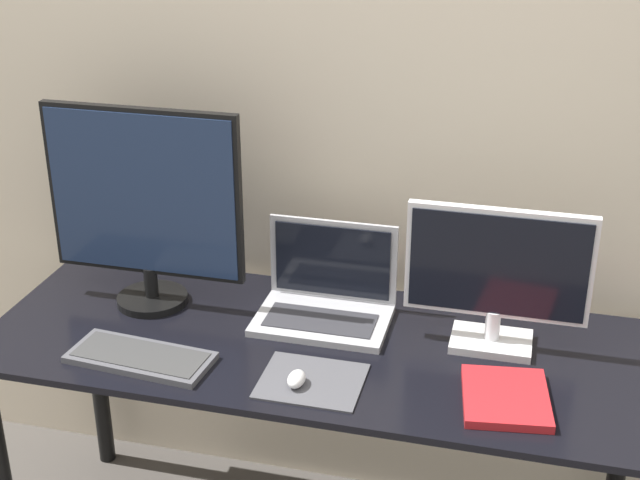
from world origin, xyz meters
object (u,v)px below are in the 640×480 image
Objects in this scene: monitor_right at (497,275)px; mouse at (295,379)px; monitor_left at (145,204)px; laptop at (327,295)px; book at (506,398)px; keyboard at (141,357)px.

monitor_right is 0.53m from mouse.
laptop is (0.47, 0.04, -0.22)m from monitor_left.
book is at bearing -14.02° from monitor_left.
monitor_right reaches higher than keyboard.
monitor_left is 0.89m from monitor_right.
monitor_right is at bearing -0.00° from monitor_left.
book is (0.46, 0.06, -0.01)m from mouse.
book is at bearing 2.89° from keyboard.
monitor_left is at bearing 165.98° from book.
monitor_left is 1.58× the size of laptop.
monitor_right is at bearing 35.24° from mouse.
monitor_left is 1.51× the size of keyboard.
mouse is 0.47m from book.
monitor_right reaches higher than mouse.
book is (0.05, -0.23, -0.18)m from monitor_right.
mouse is at bearing -31.64° from monitor_left.
monitor_left is 0.52m from laptop.
monitor_left is 1.01m from book.
monitor_right is at bearing 101.90° from book.
monitor_left is at bearing 148.36° from mouse.
monitor_right reaches higher than laptop.
monitor_right is 1.23× the size of keyboard.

